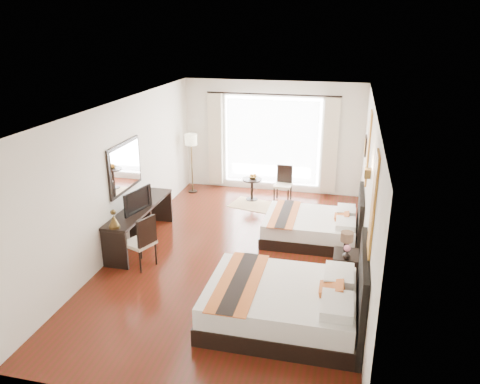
% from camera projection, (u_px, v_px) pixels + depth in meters
% --- Properties ---
extents(floor, '(4.50, 7.50, 0.01)m').
position_uv_depth(floor, '(237.00, 256.00, 8.79)').
color(floor, '#3E1A0B').
rests_on(floor, ground).
extents(ceiling, '(4.50, 7.50, 0.02)m').
position_uv_depth(ceiling, '(237.00, 107.00, 7.82)').
color(ceiling, white).
rests_on(ceiling, wall_headboard).
extents(wall_headboard, '(0.01, 7.50, 2.80)m').
position_uv_depth(wall_headboard, '(367.00, 195.00, 7.82)').
color(wall_headboard, silver).
rests_on(wall_headboard, floor).
extents(wall_desk, '(0.01, 7.50, 2.80)m').
position_uv_depth(wall_desk, '(121.00, 176.00, 8.79)').
color(wall_desk, silver).
rests_on(wall_desk, floor).
extents(wall_window, '(4.50, 0.01, 2.80)m').
position_uv_depth(wall_window, '(272.00, 137.00, 11.73)').
color(wall_window, silver).
rests_on(wall_window, floor).
extents(wall_entry, '(4.50, 0.01, 2.80)m').
position_uv_depth(wall_entry, '(153.00, 300.00, 4.88)').
color(wall_entry, silver).
rests_on(wall_entry, floor).
extents(window_glass, '(2.40, 0.02, 2.20)m').
position_uv_depth(window_glass, '(272.00, 141.00, 11.75)').
color(window_glass, white).
rests_on(window_glass, wall_window).
extents(sheer_curtain, '(2.30, 0.02, 2.10)m').
position_uv_depth(sheer_curtain, '(272.00, 142.00, 11.69)').
color(sheer_curtain, white).
rests_on(sheer_curtain, wall_window).
extents(drape_left, '(0.35, 0.14, 2.35)m').
position_uv_depth(drape_left, '(216.00, 140.00, 11.97)').
color(drape_left, beige).
rests_on(drape_left, floor).
extents(drape_right, '(0.35, 0.14, 2.35)m').
position_uv_depth(drape_right, '(330.00, 146.00, 11.35)').
color(drape_right, beige).
rests_on(drape_right, floor).
extents(art_panel_near, '(0.03, 0.50, 1.35)m').
position_uv_depth(art_panel_near, '(373.00, 204.00, 5.94)').
color(art_panel_near, maroon).
rests_on(art_panel_near, wall_headboard).
extents(art_panel_far, '(0.03, 0.50, 1.35)m').
position_uv_depth(art_panel_far, '(368.00, 148.00, 8.57)').
color(art_panel_far, maroon).
rests_on(art_panel_far, wall_headboard).
extents(wall_sconce, '(0.10, 0.14, 0.14)m').
position_uv_depth(wall_sconce, '(368.00, 173.00, 7.25)').
color(wall_sconce, '#483619').
rests_on(wall_sconce, wall_headboard).
extents(mirror_frame, '(0.04, 1.25, 0.95)m').
position_uv_depth(mirror_frame, '(125.00, 167.00, 8.84)').
color(mirror_frame, black).
rests_on(mirror_frame, wall_desk).
extents(mirror_glass, '(0.01, 1.12, 0.82)m').
position_uv_depth(mirror_glass, '(126.00, 167.00, 8.83)').
color(mirror_glass, white).
rests_on(mirror_glass, mirror_frame).
extents(bed_near, '(2.24, 1.74, 1.26)m').
position_uv_depth(bed_near, '(287.00, 303.00, 6.72)').
color(bed_near, black).
rests_on(bed_near, floor).
extents(bed_far, '(1.91, 1.49, 1.07)m').
position_uv_depth(bed_far, '(315.00, 227.00, 9.33)').
color(bed_far, black).
rests_on(bed_far, floor).
extents(nightstand, '(0.41, 0.51, 0.49)m').
position_uv_depth(nightstand, '(345.00, 267.00, 7.87)').
color(nightstand, black).
rests_on(nightstand, floor).
extents(table_lamp, '(0.21, 0.21, 0.34)m').
position_uv_depth(table_lamp, '(347.00, 238.00, 7.80)').
color(table_lamp, black).
rests_on(table_lamp, nightstand).
extents(vase, '(0.14, 0.14, 0.13)m').
position_uv_depth(vase, '(347.00, 254.00, 7.61)').
color(vase, black).
rests_on(vase, nightstand).
extents(console_desk, '(0.50, 2.20, 0.76)m').
position_uv_depth(console_desk, '(141.00, 225.00, 9.19)').
color(console_desk, black).
rests_on(console_desk, floor).
extents(television, '(0.29, 0.77, 0.44)m').
position_uv_depth(television, '(135.00, 200.00, 8.80)').
color(television, black).
rests_on(television, console_desk).
extents(bronze_figurine, '(0.26, 0.26, 0.30)m').
position_uv_depth(bronze_figurine, '(114.00, 220.00, 8.09)').
color(bronze_figurine, '#483619').
rests_on(bronze_figurine, console_desk).
extents(desk_chair, '(0.59, 0.59, 0.98)m').
position_uv_depth(desk_chair, '(141.00, 251.00, 8.31)').
color(desk_chair, beige).
rests_on(desk_chair, floor).
extents(floor_lamp, '(0.31, 0.31, 1.52)m').
position_uv_depth(floor_lamp, '(191.00, 144.00, 11.61)').
color(floor_lamp, black).
rests_on(floor_lamp, floor).
extents(side_table, '(0.47, 0.47, 0.55)m').
position_uv_depth(side_table, '(252.00, 189.00, 11.43)').
color(side_table, black).
rests_on(side_table, floor).
extents(fruit_bowl, '(0.21, 0.21, 0.05)m').
position_uv_depth(fruit_bowl, '(253.00, 178.00, 11.34)').
color(fruit_bowl, '#4B331B').
rests_on(fruit_bowl, side_table).
extents(window_chair, '(0.43, 0.43, 0.87)m').
position_uv_depth(window_chair, '(283.00, 191.00, 11.36)').
color(window_chair, beige).
rests_on(window_chair, floor).
extents(jute_rug, '(1.26, 0.99, 0.01)m').
position_uv_depth(jute_rug, '(255.00, 205.00, 11.18)').
color(jute_rug, tan).
rests_on(jute_rug, floor).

